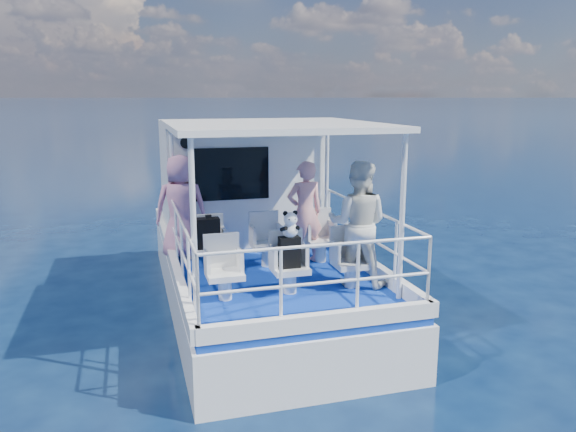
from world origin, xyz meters
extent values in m
plane|color=#071634|center=(0.00, 0.00, 0.00)|extent=(2000.00, 2000.00, 0.00)
cube|color=white|center=(0.00, 1.00, 0.00)|extent=(3.00, 7.00, 1.60)
cube|color=#0A2C94|center=(0.00, 1.00, 0.85)|extent=(2.90, 6.90, 0.10)
cube|color=white|center=(0.00, 2.30, 2.00)|extent=(2.85, 2.00, 2.20)
cube|color=white|center=(0.00, -0.20, 3.14)|extent=(3.00, 3.20, 0.08)
cylinder|color=white|center=(-1.35, -1.70, 2.00)|extent=(0.07, 0.07, 2.20)
cylinder|color=white|center=(1.35, -1.70, 2.00)|extent=(0.07, 0.07, 2.20)
cylinder|color=white|center=(-1.35, 1.20, 2.00)|extent=(0.07, 0.07, 2.20)
cylinder|color=white|center=(1.35, 1.20, 2.00)|extent=(0.07, 0.07, 2.20)
cube|color=silver|center=(-0.90, 0.20, 1.09)|extent=(0.48, 0.46, 0.38)
cube|color=silver|center=(0.00, 0.20, 1.09)|extent=(0.48, 0.46, 0.38)
cube|color=silver|center=(0.90, 0.20, 1.09)|extent=(0.48, 0.46, 0.38)
cube|color=silver|center=(-0.90, -1.10, 1.09)|extent=(0.48, 0.46, 0.38)
cube|color=silver|center=(0.00, -1.10, 1.09)|extent=(0.48, 0.46, 0.38)
cube|color=silver|center=(0.90, -1.10, 1.09)|extent=(0.48, 0.46, 0.38)
imported|color=#C680A4|center=(-1.25, 1.04, 1.77)|extent=(0.71, 0.55, 1.73)
imported|color=pink|center=(0.65, 0.27, 1.73)|extent=(0.63, 0.44, 1.65)
imported|color=white|center=(1.02, -1.02, 1.79)|extent=(1.09, 1.02, 1.78)
cube|color=black|center=(-0.94, 0.16, 1.51)|extent=(0.35, 0.20, 0.46)
cube|color=black|center=(-0.02, -1.14, 1.49)|extent=(0.28, 0.16, 0.43)
cube|color=black|center=(-0.93, 0.15, 1.77)|extent=(0.09, 0.05, 0.05)
camera|label=1|loc=(-2.04, -8.15, 3.56)|focal=35.00mm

